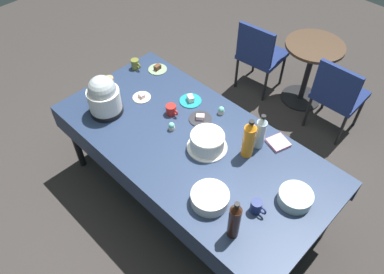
{
  "coord_description": "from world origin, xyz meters",
  "views": [
    {
      "loc": [
        1.3,
        -1.33,
        2.83
      ],
      "look_at": [
        0.0,
        0.0,
        0.8
      ],
      "focal_mm": 34.69,
      "sensor_mm": 36.0,
      "label": 1
    }
  ],
  "objects_px": {
    "potluck_table": "(192,147)",
    "coffee_mug_olive": "(135,64)",
    "dessert_plate_teal": "(191,100)",
    "soda_bottle_water": "(260,132)",
    "frosted_layer_cake": "(207,142)",
    "maroon_chair_left": "(260,53)",
    "maroon_chair_right": "(338,93)",
    "cupcake_mint": "(251,128)",
    "soda_bottle_orange_juice": "(249,139)",
    "coffee_mug_tan": "(110,82)",
    "round_cafe_table": "(310,63)",
    "coffee_mug_red": "(171,110)",
    "coffee_mug_navy": "(257,207)",
    "glass_salad_bowl": "(295,197)",
    "cupcake_lemon": "(221,110)",
    "cupcake_berry": "(172,126)",
    "dessert_plate_charcoal": "(200,118)",
    "soda_bottle_cola": "(234,220)",
    "slow_cooker": "(104,97)",
    "dessert_plate_cream": "(142,97)",
    "ceramic_snack_bowl": "(210,198)",
    "dessert_plate_sage": "(158,69)"
  },
  "relations": [
    {
      "from": "dessert_plate_cream",
      "to": "soda_bottle_orange_juice",
      "type": "relative_size",
      "value": 0.45
    },
    {
      "from": "cupcake_lemon",
      "to": "round_cafe_table",
      "type": "relative_size",
      "value": 0.09
    },
    {
      "from": "cupcake_berry",
      "to": "coffee_mug_tan",
      "type": "relative_size",
      "value": 0.58
    },
    {
      "from": "maroon_chair_left",
      "to": "cupcake_mint",
      "type": "bearing_deg",
      "value": -56.75
    },
    {
      "from": "slow_cooker",
      "to": "dessert_plate_cream",
      "type": "height_order",
      "value": "slow_cooker"
    },
    {
      "from": "glass_salad_bowl",
      "to": "soda_bottle_cola",
      "type": "height_order",
      "value": "soda_bottle_cola"
    },
    {
      "from": "soda_bottle_water",
      "to": "ceramic_snack_bowl",
      "type": "bearing_deg",
      "value": -82.8
    },
    {
      "from": "cupcake_lemon",
      "to": "ceramic_snack_bowl",
      "type": "bearing_deg",
      "value": -53.53
    },
    {
      "from": "dessert_plate_teal",
      "to": "cupcake_berry",
      "type": "relative_size",
      "value": 2.74
    },
    {
      "from": "frosted_layer_cake",
      "to": "glass_salad_bowl",
      "type": "height_order",
      "value": "frosted_layer_cake"
    },
    {
      "from": "soda_bottle_orange_juice",
      "to": "coffee_mug_tan",
      "type": "relative_size",
      "value": 2.9
    },
    {
      "from": "potluck_table",
      "to": "round_cafe_table",
      "type": "distance_m",
      "value": 1.83
    },
    {
      "from": "dessert_plate_teal",
      "to": "cupcake_mint",
      "type": "xyz_separation_m",
      "value": [
        0.57,
        0.08,
        0.02
      ]
    },
    {
      "from": "soda_bottle_water",
      "to": "coffee_mug_tan",
      "type": "xyz_separation_m",
      "value": [
        -1.35,
        -0.35,
        -0.1
      ]
    },
    {
      "from": "potluck_table",
      "to": "slow_cooker",
      "type": "distance_m",
      "value": 0.8
    },
    {
      "from": "dessert_plate_sage",
      "to": "dessert_plate_teal",
      "type": "height_order",
      "value": "dessert_plate_teal"
    },
    {
      "from": "slow_cooker",
      "to": "maroon_chair_right",
      "type": "bearing_deg",
      "value": 58.66
    },
    {
      "from": "coffee_mug_tan",
      "to": "coffee_mug_red",
      "type": "bearing_deg",
      "value": 11.75
    },
    {
      "from": "dessert_plate_sage",
      "to": "soda_bottle_orange_juice",
      "type": "xyz_separation_m",
      "value": [
        1.21,
        -0.21,
        0.15
      ]
    },
    {
      "from": "soda_bottle_orange_juice",
      "to": "maroon_chair_right",
      "type": "height_order",
      "value": "soda_bottle_orange_juice"
    },
    {
      "from": "dessert_plate_sage",
      "to": "cupcake_lemon",
      "type": "height_order",
      "value": "cupcake_lemon"
    },
    {
      "from": "ceramic_snack_bowl",
      "to": "dessert_plate_teal",
      "type": "bearing_deg",
      "value": 142.0
    },
    {
      "from": "coffee_mug_tan",
      "to": "round_cafe_table",
      "type": "xyz_separation_m",
      "value": [
        0.92,
        1.85,
        -0.29
      ]
    },
    {
      "from": "glass_salad_bowl",
      "to": "maroon_chair_right",
      "type": "height_order",
      "value": "maroon_chair_right"
    },
    {
      "from": "slow_cooker",
      "to": "coffee_mug_navy",
      "type": "height_order",
      "value": "slow_cooker"
    },
    {
      "from": "glass_salad_bowl",
      "to": "potluck_table",
      "type": "bearing_deg",
      "value": -173.35
    },
    {
      "from": "dessert_plate_sage",
      "to": "soda_bottle_cola",
      "type": "xyz_separation_m",
      "value": [
        1.55,
        -0.77,
        0.15
      ]
    },
    {
      "from": "dessert_plate_teal",
      "to": "soda_bottle_water",
      "type": "xyz_separation_m",
      "value": [
        0.7,
        0.0,
        0.13
      ]
    },
    {
      "from": "coffee_mug_olive",
      "to": "potluck_table",
      "type": "bearing_deg",
      "value": -15.84
    },
    {
      "from": "soda_bottle_cola",
      "to": "maroon_chair_right",
      "type": "xyz_separation_m",
      "value": [
        -0.31,
        1.96,
        -0.42
      ]
    },
    {
      "from": "potluck_table",
      "to": "maroon_chair_right",
      "type": "height_order",
      "value": "maroon_chair_right"
    },
    {
      "from": "potluck_table",
      "to": "coffee_mug_olive",
      "type": "height_order",
      "value": "coffee_mug_olive"
    },
    {
      "from": "dessert_plate_sage",
      "to": "cupcake_berry",
      "type": "relative_size",
      "value": 2.53
    },
    {
      "from": "dessert_plate_teal",
      "to": "maroon_chair_right",
      "type": "bearing_deg",
      "value": 60.37
    },
    {
      "from": "frosted_layer_cake",
      "to": "maroon_chair_left",
      "type": "height_order",
      "value": "frosted_layer_cake"
    },
    {
      "from": "ceramic_snack_bowl",
      "to": "cupcake_berry",
      "type": "bearing_deg",
      "value": 157.15
    },
    {
      "from": "dessert_plate_sage",
      "to": "glass_salad_bowl",
      "type": "bearing_deg",
      "value": -10.35
    },
    {
      "from": "dessert_plate_teal",
      "to": "cupcake_berry",
      "type": "bearing_deg",
      "value": -69.52
    },
    {
      "from": "cupcake_lemon",
      "to": "frosted_layer_cake",
      "type": "bearing_deg",
      "value": -64.09
    },
    {
      "from": "glass_salad_bowl",
      "to": "coffee_mug_olive",
      "type": "distance_m",
      "value": 1.86
    },
    {
      "from": "potluck_table",
      "to": "coffee_mug_red",
      "type": "bearing_deg",
      "value": 163.13
    },
    {
      "from": "cupcake_mint",
      "to": "glass_salad_bowl",
      "type": "bearing_deg",
      "value": -25.97
    },
    {
      "from": "coffee_mug_red",
      "to": "coffee_mug_navy",
      "type": "distance_m",
      "value": 1.07
    },
    {
      "from": "potluck_table",
      "to": "dessert_plate_sage",
      "type": "distance_m",
      "value": 0.94
    },
    {
      "from": "frosted_layer_cake",
      "to": "dessert_plate_charcoal",
      "type": "height_order",
      "value": "frosted_layer_cake"
    },
    {
      "from": "glass_salad_bowl",
      "to": "coffee_mug_tan",
      "type": "relative_size",
      "value": 1.95
    },
    {
      "from": "coffee_mug_navy",
      "to": "round_cafe_table",
      "type": "distance_m",
      "value": 2.12
    },
    {
      "from": "maroon_chair_left",
      "to": "maroon_chair_right",
      "type": "relative_size",
      "value": 1.0
    },
    {
      "from": "glass_salad_bowl",
      "to": "slow_cooker",
      "type": "bearing_deg",
      "value": -167.43
    },
    {
      "from": "slow_cooker",
      "to": "round_cafe_table",
      "type": "height_order",
      "value": "slow_cooker"
    }
  ]
}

